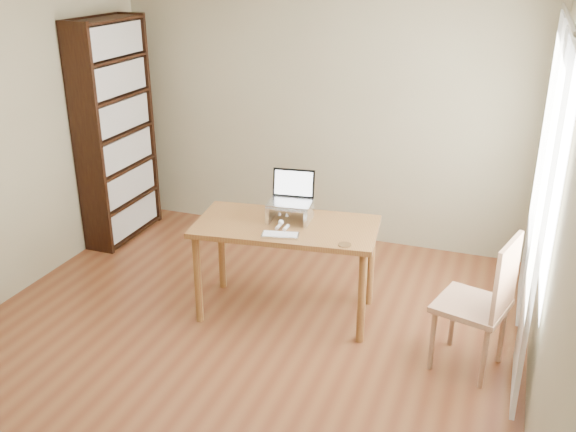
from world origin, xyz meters
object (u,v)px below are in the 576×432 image
(desk, at_px, (286,237))
(keyboard, at_px, (280,235))
(bookshelf, at_px, (116,132))
(chair, at_px, (485,299))
(cat, at_px, (292,212))
(laptop, at_px, (292,194))

(desk, xyz_separation_m, keyboard, (0.04, -0.22, 0.11))
(keyboard, bearing_deg, bookshelf, 139.85)
(chair, bearing_deg, cat, -178.21)
(bookshelf, height_order, chair, bookshelf)
(keyboard, relative_size, chair, 0.29)
(desk, height_order, chair, chair)
(desk, bearing_deg, chair, -16.21)
(desk, bearing_deg, bookshelf, 150.13)
(desk, bearing_deg, laptop, 83.11)
(bookshelf, distance_m, laptop, 2.16)
(laptop, bearing_deg, chair, -21.31)
(desk, height_order, keyboard, keyboard)
(desk, bearing_deg, keyboard, -87.42)
(keyboard, distance_m, chair, 1.45)
(bookshelf, bearing_deg, keyboard, -27.60)
(bookshelf, height_order, laptop, bookshelf)
(bookshelf, height_order, keyboard, bookshelf)
(laptop, distance_m, chair, 1.57)
(keyboard, xyz_separation_m, cat, (-0.03, 0.33, 0.05))
(desk, distance_m, cat, 0.19)
(laptop, height_order, chair, laptop)
(desk, height_order, cat, cat)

